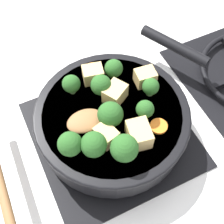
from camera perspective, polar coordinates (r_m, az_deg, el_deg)
name	(u,v)px	position (r m, az deg, el deg)	size (l,w,h in m)	color
ground_plane	(112,134)	(0.65, 0.00, -4.10)	(2.40, 2.40, 0.00)	white
front_burner_grate	(112,132)	(0.64, 0.00, -3.60)	(0.31, 0.31, 0.03)	black
skillet_pan	(113,119)	(0.60, 0.13, -1.24)	(0.33, 0.40, 0.06)	black
wooden_spoon	(31,140)	(0.56, -14.53, -4.94)	(0.26, 0.21, 0.02)	olive
tofu_cube_center_large	(106,135)	(0.54, -1.08, -4.21)	(0.04, 0.03, 0.03)	#DBB770
tofu_cube_near_handle	(91,75)	(0.61, -3.85, 6.77)	(0.04, 0.03, 0.03)	#DBB770
tofu_cube_east_chunk	(115,94)	(0.58, 0.56, 3.40)	(0.04, 0.03, 0.03)	#DBB770
tofu_cube_west_chunk	(145,77)	(0.61, 6.08, 6.37)	(0.04, 0.03, 0.03)	#DBB770
tofu_cube_back_piece	(139,134)	(0.53, 4.94, -4.09)	(0.05, 0.04, 0.04)	#DBB770
broccoli_floret_near_spoon	(145,109)	(0.55, 6.05, 0.48)	(0.03, 0.03, 0.04)	#709956
broccoli_floret_center_top	(71,84)	(0.59, -7.45, 5.08)	(0.03, 0.03, 0.04)	#709956
broccoli_floret_east_rim	(110,114)	(0.54, -0.31, -0.46)	(0.05, 0.05, 0.05)	#709956
broccoli_floret_west_rim	(114,69)	(0.61, 0.31, 7.95)	(0.04, 0.04, 0.04)	#709956
broccoli_floret_north_edge	(151,87)	(0.58, 7.07, 4.60)	(0.03, 0.03, 0.04)	#709956
broccoli_floret_south_cluster	(94,145)	(0.51, -3.36, -5.97)	(0.04, 0.04, 0.05)	#709956
broccoli_floret_mid_floret	(124,148)	(0.51, 2.28, -6.64)	(0.05, 0.05, 0.05)	#709956
broccoli_floret_small_inner	(101,85)	(0.58, -1.97, 4.94)	(0.04, 0.04, 0.05)	#709956
broccoli_floret_tall_stem	(70,144)	(0.52, -7.68, -5.85)	(0.04, 0.04, 0.05)	#709956
carrot_slice_orange_thin	(92,68)	(0.64, -3.64, 8.04)	(0.03, 0.03, 0.01)	orange
carrot_slice_near_center	(159,126)	(0.56, 8.53, -2.58)	(0.03, 0.03, 0.01)	orange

